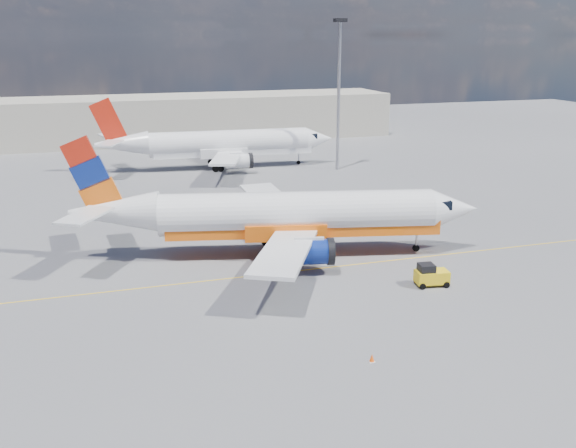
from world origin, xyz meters
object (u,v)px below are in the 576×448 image
object	(u,v)px
main_jet	(284,215)
traffic_cone	(372,358)
second_jet	(222,144)
gse_tug	(431,275)

from	to	relation	value
main_jet	traffic_cone	world-z (taller)	main_jet
second_jet	traffic_cone	bearing A→B (deg)	-89.90
second_jet	gse_tug	xyz separation A→B (m)	(6.14, -49.77, -2.67)
main_jet	traffic_cone	xyz separation A→B (m)	(-0.63, -20.06, -3.39)
second_jet	traffic_cone	xyz separation A→B (m)	(-3.25, -59.55, -3.27)
main_jet	second_jet	bearing A→B (deg)	98.78
gse_tug	second_jet	bearing A→B (deg)	104.59
main_jet	traffic_cone	size ratio (longest dim) A/B	72.37
second_jet	traffic_cone	size ratio (longest dim) A/B	69.70
main_jet	traffic_cone	bearing A→B (deg)	-79.24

